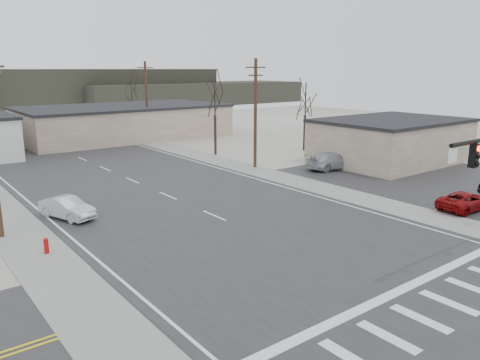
% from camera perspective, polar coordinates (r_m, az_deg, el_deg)
% --- Properties ---
extents(ground, '(140.00, 140.00, 0.00)m').
position_cam_1_polar(ground, '(23.89, 7.91, -9.07)').
color(ground, silver).
rests_on(ground, ground).
extents(main_road, '(18.00, 110.00, 0.05)m').
position_cam_1_polar(main_road, '(35.44, -9.56, -1.59)').
color(main_road, '#262528').
rests_on(main_road, ground).
extents(cross_road, '(90.00, 10.00, 0.04)m').
position_cam_1_polar(cross_road, '(23.89, 7.92, -9.03)').
color(cross_road, '#262528').
rests_on(cross_road, ground).
extents(parking_lot, '(18.00, 20.00, 0.03)m').
position_cam_1_polar(parking_lot, '(42.73, 21.21, 0.24)').
color(parking_lot, '#262528').
rests_on(parking_lot, ground).
extents(sidewalk_right, '(3.00, 90.00, 0.06)m').
position_cam_1_polar(sidewalk_right, '(45.10, -0.66, 1.84)').
color(sidewalk_right, gray).
rests_on(sidewalk_right, ground).
extents(fire_hydrant, '(0.24, 0.24, 0.87)m').
position_cam_1_polar(fire_hydrant, '(25.55, -22.55, -7.41)').
color(fire_hydrant, '#A50C0C').
rests_on(fire_hydrant, ground).
extents(building_right_far, '(26.30, 14.30, 4.30)m').
position_cam_1_polar(building_right_far, '(65.13, -13.97, 6.92)').
color(building_right_far, '#C2AB94').
rests_on(building_right_far, ground).
extents(building_lot, '(14.30, 10.30, 4.30)m').
position_cam_1_polar(building_lot, '(48.86, 17.92, 4.62)').
color(building_lot, '#C2AB94').
rests_on(building_lot, ground).
extents(upole_right_a, '(2.20, 0.30, 10.00)m').
position_cam_1_polar(upole_right_a, '(43.33, 1.89, 8.30)').
color(upole_right_a, '#432B1F').
rests_on(upole_right_a, ground).
extents(upole_right_b, '(2.20, 0.30, 10.00)m').
position_cam_1_polar(upole_right_b, '(61.88, -11.32, 9.59)').
color(upole_right_b, '#432B1F').
rests_on(upole_right_b, ground).
extents(tree_right_mid, '(3.74, 3.74, 8.33)m').
position_cam_1_polar(tree_right_mid, '(50.26, -3.08, 9.80)').
color(tree_right_mid, '#31261D').
rests_on(tree_right_mid, ground).
extents(tree_right_far, '(3.52, 3.52, 7.84)m').
position_cam_1_polar(tree_right_far, '(74.19, -13.07, 10.37)').
color(tree_right_far, '#31261D').
rests_on(tree_right_far, ground).
extents(tree_lot, '(3.52, 3.52, 7.84)m').
position_cam_1_polar(tree_lot, '(53.32, 7.99, 9.52)').
color(tree_lot, '#31261D').
rests_on(tree_lot, ground).
extents(hill_center, '(80.00, 18.00, 9.00)m').
position_cam_1_polar(hill_center, '(115.66, -22.35, 10.17)').
color(hill_center, '#333026').
rests_on(hill_center, ground).
extents(hill_right, '(60.00, 18.00, 5.50)m').
position_cam_1_polar(hill_right, '(124.43, -5.57, 10.44)').
color(hill_right, '#333026').
rests_on(hill_right, ground).
extents(sedan_crossing, '(2.66, 4.24, 1.32)m').
position_cam_1_polar(sedan_crossing, '(30.88, -20.32, -3.19)').
color(sedan_crossing, '#A0A6AA').
rests_on(sedan_crossing, main_road).
extents(car_far_a, '(3.72, 5.64, 1.52)m').
position_cam_1_polar(car_far_a, '(61.23, -19.44, 4.89)').
color(car_far_a, black).
rests_on(car_far_a, main_road).
extents(car_far_b, '(2.23, 4.13, 1.33)m').
position_cam_1_polar(car_far_b, '(82.40, -26.15, 6.23)').
color(car_far_b, black).
rests_on(car_far_b, main_road).
extents(car_parked_red, '(4.50, 2.34, 1.21)m').
position_cam_1_polar(car_parked_red, '(34.10, 25.86, -2.30)').
color(car_parked_red, maroon).
rests_on(car_parked_red, parking_lot).
extents(car_parked_silver, '(5.48, 2.78, 1.53)m').
position_cam_1_polar(car_parked_silver, '(43.97, 11.24, 2.29)').
color(car_parked_silver, '#A3A6AD').
rests_on(car_parked_silver, parking_lot).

